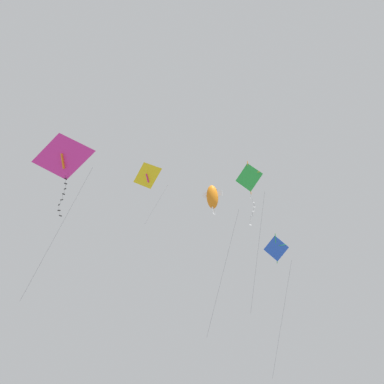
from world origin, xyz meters
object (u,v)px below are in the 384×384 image
Objects in this scene: kite_delta_far_centre at (63,157)px; kite_fish_upper_right at (212,197)px; kite_diamond_highest at (276,249)px; kite_diamond_near_right at (249,178)px; kite_delta_near_left at (148,176)px.

kite_delta_far_centre reaches higher than kite_fish_upper_right.
kite_fish_upper_right is at bearing -114.47° from kite_diamond_highest.
kite_fish_upper_right is (-2.58, -3.47, -2.89)m from kite_diamond_near_right.
kite_delta_far_centre is at bearing -134.86° from kite_diamond_highest.
kite_diamond_near_right is (-2.09, -4.69, 3.91)m from kite_diamond_highest.
kite_delta_near_left is 14.96m from kite_diamond_highest.
kite_diamond_highest is at bearing 17.88° from kite_delta_near_left.
kite_diamond_near_right is at bearing 67.54° from kite_fish_upper_right.
kite_diamond_near_right is at bearing -5.56° from kite_delta_near_left.
kite_diamond_highest is 17.49m from kite_delta_far_centre.
kite_delta_far_centre reaches higher than kite_diamond_highest.
kite_diamond_near_right reaches higher than kite_diamond_highest.
kite_delta_near_left is at bearing 158.16° from kite_diamond_near_right.
kite_delta_far_centre is at bearing -147.11° from kite_fish_upper_right.
kite_delta_far_centre is at bearing -126.86° from kite_diamond_near_right.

